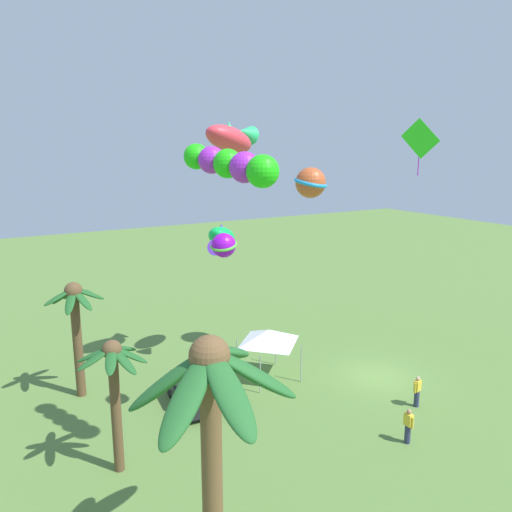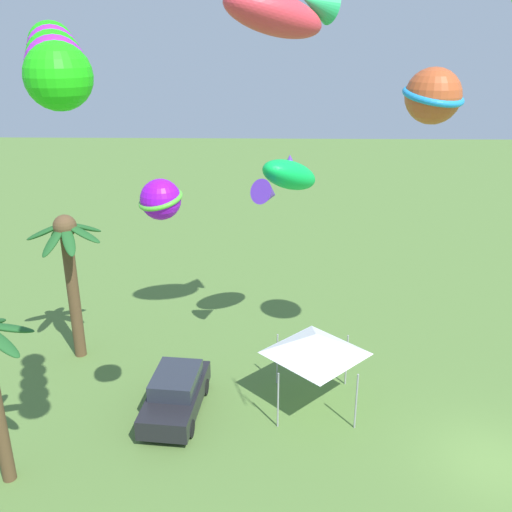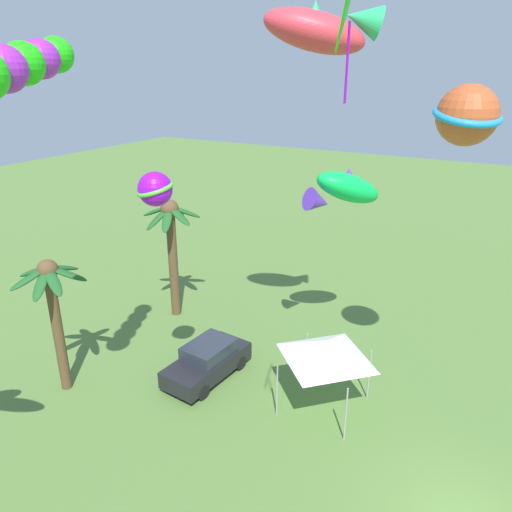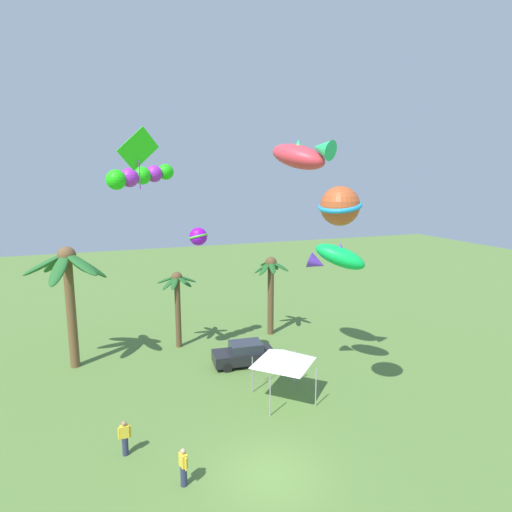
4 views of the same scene
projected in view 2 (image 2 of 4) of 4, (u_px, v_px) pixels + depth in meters
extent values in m
plane|color=#567A38|center=(494.00, 464.00, 17.65)|extent=(120.00, 120.00, 0.00)
cylinder|color=brown|center=(73.00, 293.00, 22.71)|extent=(0.47, 0.47, 5.63)
ellipsoid|color=#1E5623|center=(68.00, 228.00, 22.42)|extent=(1.50, 0.72, 1.00)
ellipsoid|color=#1E5623|center=(59.00, 231.00, 22.26)|extent=(1.32, 1.29, 1.07)
ellipsoid|color=#1E5623|center=(45.00, 232.00, 21.66)|extent=(0.70, 1.59, 0.77)
ellipsoid|color=#1E5623|center=(54.00, 240.00, 21.31)|extent=(1.42, 0.98, 1.12)
ellipsoid|color=#1E5623|center=(68.00, 240.00, 21.27)|extent=(1.45, 1.02, 1.07)
ellipsoid|color=#1E5623|center=(82.00, 233.00, 21.60)|extent=(0.79, 1.58, 0.84)
ellipsoid|color=#1E5623|center=(83.00, 227.00, 22.21)|extent=(1.35, 1.43, 0.81)
sphere|color=brown|center=(65.00, 226.00, 21.69)|extent=(0.89, 0.89, 0.89)
ellipsoid|color=#1E5623|center=(8.00, 328.00, 15.66)|extent=(1.15, 1.39, 0.77)
cube|color=black|center=(176.00, 398.00, 19.88)|extent=(4.04, 2.06, 0.70)
cube|color=#282D38|center=(176.00, 380.00, 19.79)|extent=(2.16, 1.68, 0.56)
cylinder|color=black|center=(190.00, 429.00, 18.78)|extent=(0.61, 0.24, 0.60)
cylinder|color=black|center=(144.00, 425.00, 18.95)|extent=(0.61, 0.24, 0.60)
cylinder|color=black|center=(205.00, 387.00, 21.02)|extent=(0.61, 0.24, 0.60)
cylinder|color=black|center=(164.00, 384.00, 21.19)|extent=(0.61, 0.24, 0.60)
cylinder|color=#9E9EA3|center=(356.00, 401.00, 18.92)|extent=(0.06, 0.06, 2.10)
cylinder|color=#9E9EA3|center=(347.00, 360.00, 21.35)|extent=(0.06, 0.06, 2.10)
cylinder|color=#9E9EA3|center=(278.00, 400.00, 18.98)|extent=(0.06, 0.06, 2.10)
cylinder|color=#9E9EA3|center=(277.00, 359.00, 21.41)|extent=(0.06, 0.06, 2.10)
pyramid|color=white|center=(316.00, 344.00, 19.65)|extent=(2.86, 2.86, 0.75)
ellipsoid|color=#0ECA4E|center=(290.00, 175.00, 21.45)|extent=(3.36, 3.05, 1.97)
cone|color=#6533CD|center=(268.00, 193.00, 20.65)|extent=(1.51, 1.46, 1.19)
cone|color=#6533CD|center=(290.00, 162.00, 21.27)|extent=(0.82, 0.82, 0.60)
sphere|color=#960FE1|center=(161.00, 199.00, 14.30)|extent=(1.04, 1.04, 1.04)
torus|color=#57C537|center=(161.00, 199.00, 14.30)|extent=(1.61, 1.60, 0.42)
sphere|color=#1FD414|center=(58.00, 76.00, 9.14)|extent=(1.10, 1.10, 1.10)
sphere|color=purple|center=(56.00, 67.00, 9.77)|extent=(1.06, 1.06, 1.06)
sphere|color=#1FD414|center=(54.00, 58.00, 10.40)|extent=(1.01, 1.01, 1.01)
sphere|color=purple|center=(53.00, 51.00, 11.03)|extent=(0.97, 0.97, 0.97)
sphere|color=#1FD414|center=(51.00, 44.00, 11.66)|extent=(0.93, 0.93, 0.93)
sphere|color=#C45328|center=(433.00, 96.00, 17.61)|extent=(1.74, 1.74, 1.74)
torus|color=#2093DF|center=(433.00, 96.00, 17.61)|extent=(2.69, 2.69, 0.59)
ellipsoid|color=#F13847|center=(274.00, 14.00, 17.22)|extent=(3.15, 3.93, 1.96)
cone|color=#29CB6D|center=(317.00, 3.00, 17.72)|extent=(1.55, 1.64, 1.29)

